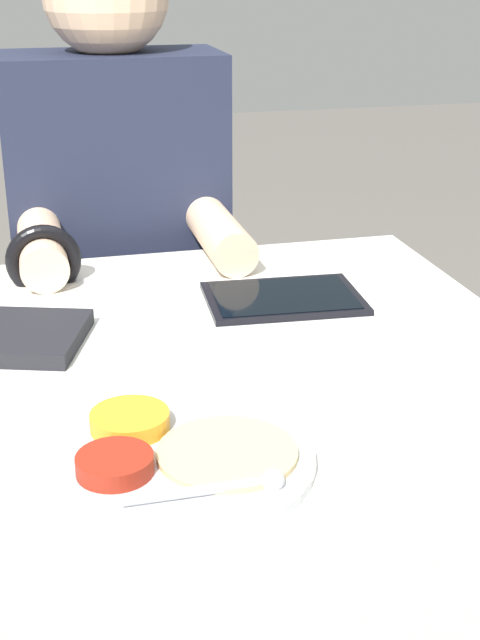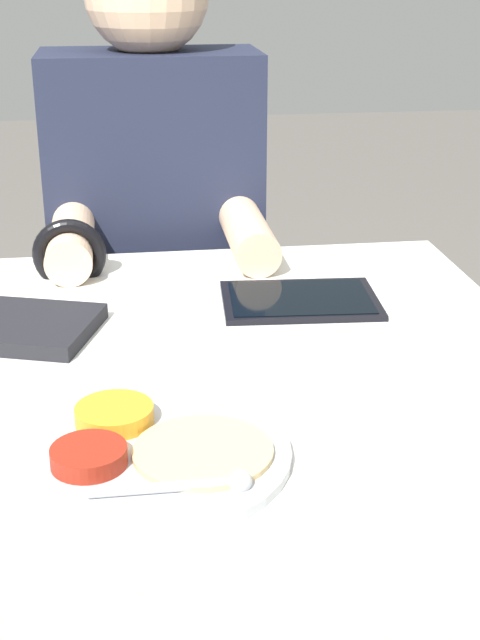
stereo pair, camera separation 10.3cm
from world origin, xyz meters
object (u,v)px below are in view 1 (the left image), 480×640
(thali_tray, at_px, (172,455))
(red_notebook, at_px, (16,337))
(tablet_device, at_px, (283,298))
(person_diner, at_px, (122,301))

(thali_tray, distance_m, red_notebook, 0.35)
(thali_tray, xyz_separation_m, tablet_device, (0.23, 0.39, -0.00))
(red_notebook, xyz_separation_m, tablet_device, (0.37, 0.06, -0.00))
(person_diner, bearing_deg, red_notebook, -110.92)
(red_notebook, relative_size, tablet_device, 0.89)
(thali_tray, relative_size, red_notebook, 1.33)
(red_notebook, relative_size, person_diner, 0.16)
(thali_tray, xyz_separation_m, person_diner, (0.04, 0.81, -0.15))
(thali_tray, bearing_deg, tablet_device, 59.66)
(thali_tray, relative_size, tablet_device, 1.19)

